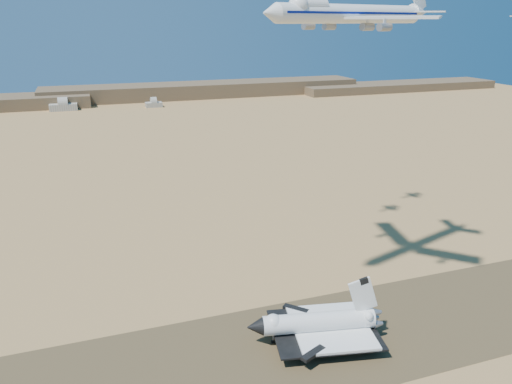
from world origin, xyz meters
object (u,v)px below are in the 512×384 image
object	(u,v)px
crew_c	(360,346)
chase_jet_c	(327,12)
crew_a	(347,345)
crew_b	(358,351)
carrier_747	(347,14)
shuttle	(317,324)
chase_jet_d	(363,17)

from	to	relation	value
crew_c	chase_jet_c	distance (m)	129.64
crew_a	crew_b	world-z (taller)	crew_b
carrier_747	crew_a	distance (m)	104.21
shuttle	crew_c	bearing A→B (deg)	-28.27
carrier_747	crew_a	bearing A→B (deg)	-127.92
shuttle	chase_jet_d	bearing A→B (deg)	66.21
carrier_747	crew_c	size ratio (longest dim) A/B	38.85
shuttle	crew_c	xyz separation A→B (m)	(10.69, -8.83, -4.73)
shuttle	chase_jet_d	world-z (taller)	chase_jet_d
shuttle	crew_c	size ratio (longest dim) A/B	22.93
crew_b	crew_c	xyz separation A→B (m)	(1.87, 1.62, 0.02)
carrier_747	chase_jet_c	world-z (taller)	carrier_747
shuttle	carrier_747	distance (m)	98.68
crew_a	crew_c	world-z (taller)	crew_c
chase_jet_c	chase_jet_d	bearing A→B (deg)	9.93
crew_a	crew_b	distance (m)	3.88
crew_c	chase_jet_c	size ratio (longest dim) A/B	0.13
crew_a	chase_jet_d	world-z (taller)	chase_jet_d
crew_b	chase_jet_d	distance (m)	145.94
crew_c	crew_a	bearing A→B (deg)	14.84
crew_b	chase_jet_c	distance (m)	131.02
shuttle	crew_b	distance (m)	14.47
carrier_747	crew_a	size ratio (longest dim) A/B	40.44
carrier_747	crew_a	xyz separation A→B (m)	(-12.91, -34.59, -97.45)
crew_a	carrier_747	bearing A→B (deg)	-33.47
shuttle	carrier_747	xyz separation A→B (m)	(19.78, 27.50, 92.68)
crew_a	chase_jet_d	xyz separation A→B (m)	(53.43, 93.00, 96.79)
crew_b	chase_jet_d	bearing A→B (deg)	-61.35
chase_jet_c	chase_jet_d	size ratio (longest dim) A/B	0.93
carrier_747	crew_c	xyz separation A→B (m)	(-9.09, -36.33, -97.41)
crew_a	chase_jet_c	world-z (taller)	chase_jet_c
carrier_747	shuttle	bearing A→B (deg)	-143.17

